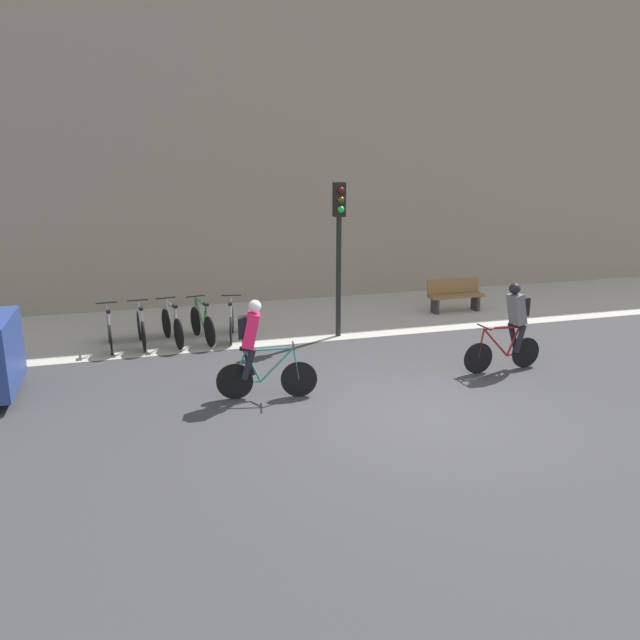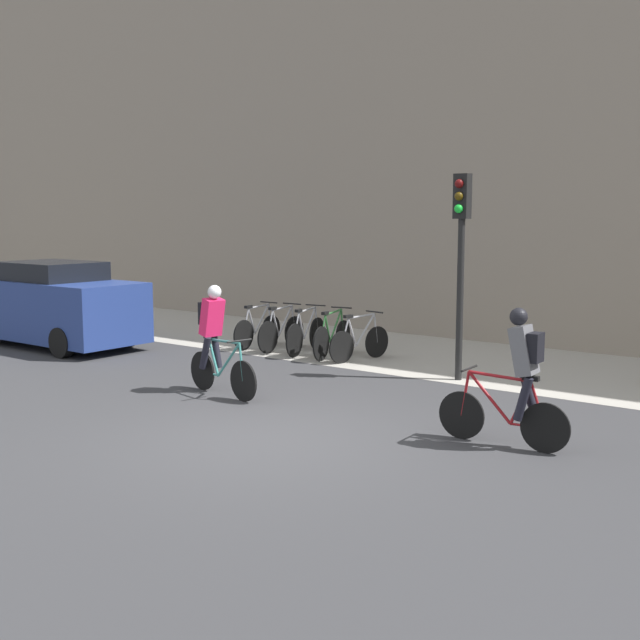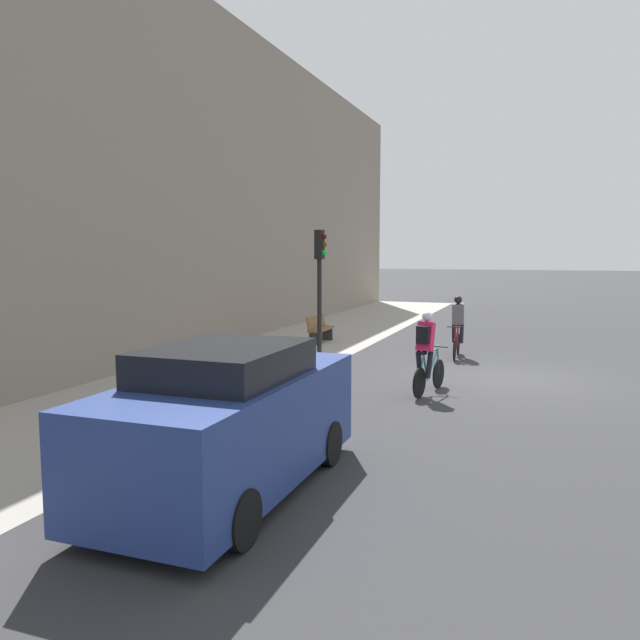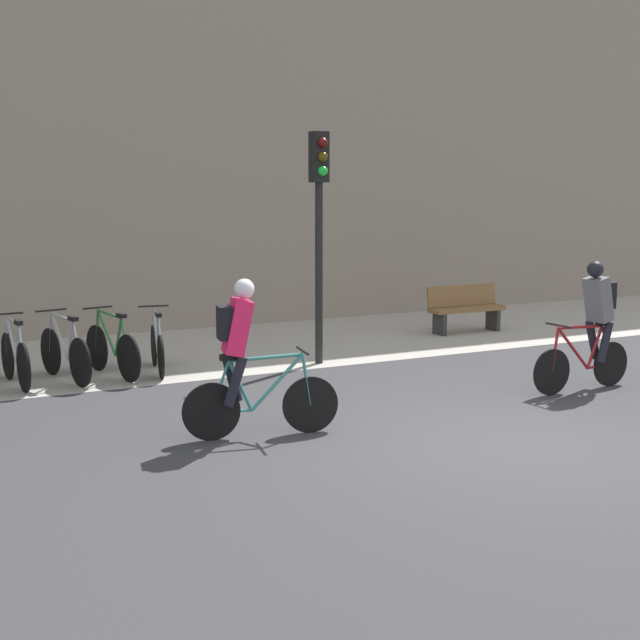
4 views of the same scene
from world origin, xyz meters
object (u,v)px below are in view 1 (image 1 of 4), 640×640
Objects in this scene: parked_bike_2 at (172,326)px; bench at (455,295)px; cyclist_grey at (513,323)px; parked_bike_1 at (141,328)px; parked_bike_0 at (109,331)px; cyclist_pink at (255,346)px; parked_bike_3 at (202,324)px; traffic_light_pole at (339,231)px; parked_bike_4 at (232,322)px.

parked_bike_2 is 1.11× the size of bench.
cyclist_grey is 1.07× the size of parked_bike_1.
bench is at bearing 5.75° from parked_bike_0.
parked_bike_3 is (-0.49, 3.85, -0.54)m from cyclist_pink.
parked_bike_2 is at bearing 172.23° from traffic_light_pole.
parked_bike_1 is at bearing 179.94° from parked_bike_2.
cyclist_pink is 3.91m from parked_bike_3.
parked_bike_0 is 0.99× the size of parked_bike_1.
cyclist_pink is 8.02m from bench.
parked_bike_2 is at bearing -0.01° from parked_bike_0.
cyclist_pink is at bearing -128.18° from traffic_light_pole.
cyclist_pink reaches higher than bench.
parked_bike_3 is at bearing 146.04° from cyclist_grey.
parked_bike_3 is 1.07× the size of parked_bike_4.
cyclist_grey is 1.10× the size of parked_bike_4.
cyclist_grey is 4.39m from traffic_light_pole.
parked_bike_0 is at bearing 180.00° from parked_bike_3.
cyclist_grey is at bearing -52.53° from traffic_light_pole.
traffic_light_pole is at bearing -7.77° from parked_bike_2.
cyclist_grey reaches higher than parked_bike_4.
bench is at bearing 8.19° from parked_bike_4.
bench is (8.28, 0.90, 0.06)m from parked_bike_1.
parked_bike_4 is at bearing -171.81° from bench.
traffic_light_pole is at bearing -159.64° from bench.
parked_bike_4 is 1.03× the size of bench.
traffic_light_pole is at bearing -9.42° from parked_bike_3.
bench is at bearing 36.40° from cyclist_pink.
bench is at bearing 6.76° from parked_bike_2.
parked_bike_1 is 4.94m from traffic_light_pole.
parked_bike_0 reaches higher than bench.
traffic_light_pole reaches higher than cyclist_grey.
bench is (6.93, 0.90, 0.06)m from parked_bike_3.
parked_bike_2 is at bearing 180.00° from parked_bike_3.
cyclist_pink is 4.05m from parked_bike_2.
cyclist_grey is at bearing 0.72° from cyclist_pink.
parked_bike_2 reaches higher than parked_bike_3.
cyclist_pink is 0.49× the size of traffic_light_pole.
parked_bike_4 is (0.67, 0.00, -0.02)m from parked_bike_3.
parked_bike_1 is 0.46× the size of traffic_light_pole.
bench is (8.96, 0.90, 0.07)m from parked_bike_0.
cyclist_pink is 5.12m from cyclist_grey.
parked_bike_4 is (0.18, 3.85, -0.56)m from cyclist_pink.
parked_bike_2 is (1.35, -0.00, 0.02)m from parked_bike_0.
parked_bike_0 is 1.35m from parked_bike_2.
traffic_light_pole reaches higher than parked_bike_3.
cyclist_grey reaches higher than parked_bike_1.
parked_bike_0 is 1.02× the size of parked_bike_4.
traffic_light_pole is (3.11, -0.52, 2.06)m from parked_bike_3.
parked_bike_3 is 3.77m from traffic_light_pole.
cyclist_grey is 1.14× the size of bench.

